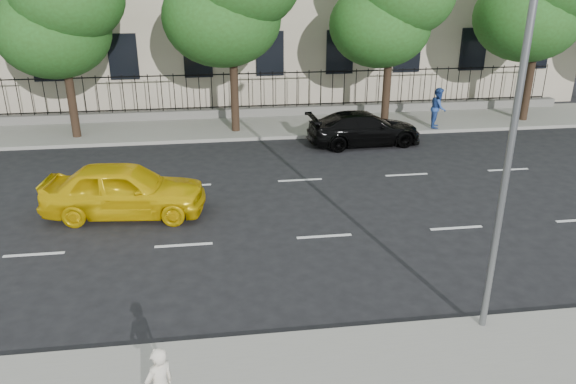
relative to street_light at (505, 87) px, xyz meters
name	(u,v)px	position (x,y,z in m)	size (l,w,h in m)	color
ground	(344,282)	(-2.50, 1.77, -5.15)	(120.00, 120.00, 0.00)	black
far_sidewalk	(277,126)	(-2.50, 15.77, -5.07)	(60.00, 4.00, 0.15)	gray
lane_markings	(311,205)	(-2.50, 6.52, -5.14)	(49.60, 4.62, 0.01)	silver
iron_fence	(273,105)	(-2.50, 17.47, -4.50)	(30.00, 0.50, 2.20)	slate
street_light	(505,87)	(0.00, 0.00, 0.00)	(0.25, 3.32, 8.05)	slate
tree_b	(59,0)	(-11.46, 15.13, 0.69)	(5.53, 5.12, 8.97)	#382619
yellow_taxi	(124,190)	(-8.32, 6.59, -4.31)	(1.98, 4.93, 1.68)	yellow
black_sedan	(364,128)	(0.88, 12.62, -4.44)	(1.98, 4.87, 1.41)	black
pedestrian_far	(438,108)	(4.80, 14.24, -4.08)	(0.89, 0.70, 1.84)	#2A4B99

